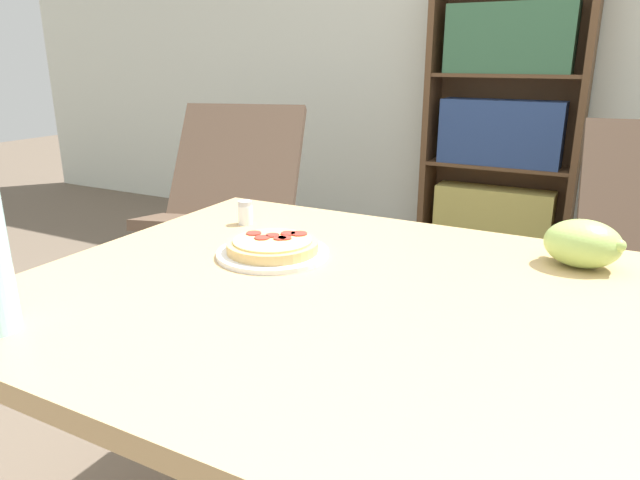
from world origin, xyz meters
name	(u,v)px	position (x,y,z in m)	size (l,w,h in m)	color
wall_back	(534,21)	(0.00, 2.62, 1.30)	(8.00, 0.05, 2.60)	silver
dining_table	(325,338)	(0.10, -0.06, 0.63)	(1.05, 0.92, 0.73)	tan
pizza_on_plate	(273,248)	(-0.06, 0.04, 0.75)	(0.22, 0.22, 0.04)	white
grape_bunch	(583,244)	(0.49, 0.26, 0.78)	(0.14, 0.11, 0.09)	#A8CC66
salt_shaker	(245,213)	(-0.24, 0.20, 0.76)	(0.03, 0.03, 0.06)	white
lounge_chair_near	(228,231)	(-1.15, 1.32, 0.29)	(0.82, 0.92, 0.88)	slate
bookshelf	(501,129)	(-0.09, 2.47, 0.73)	(0.85, 0.25, 1.54)	brown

